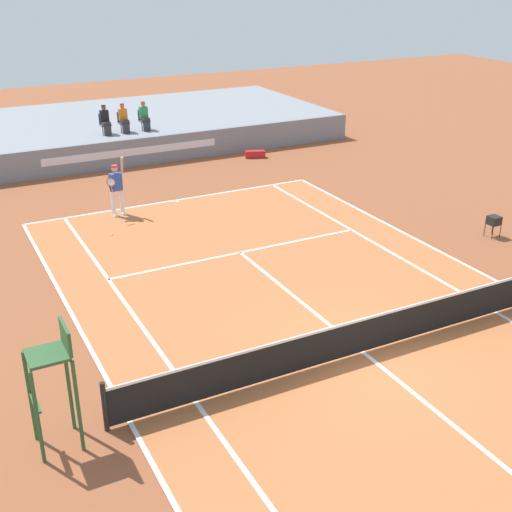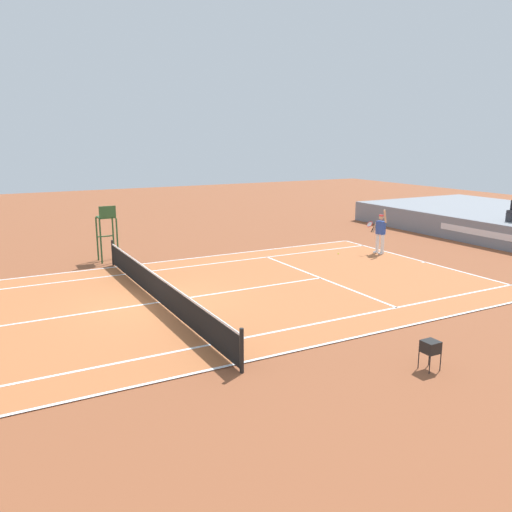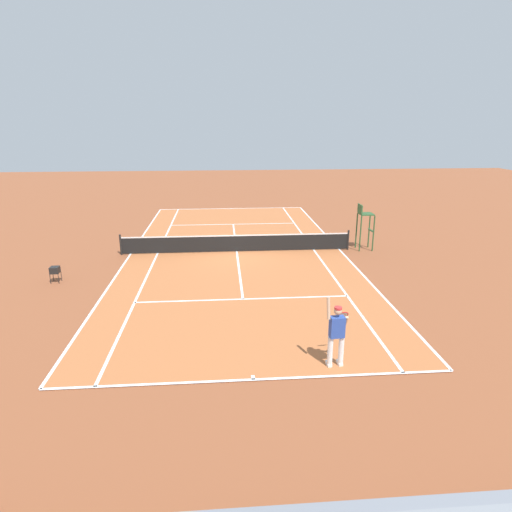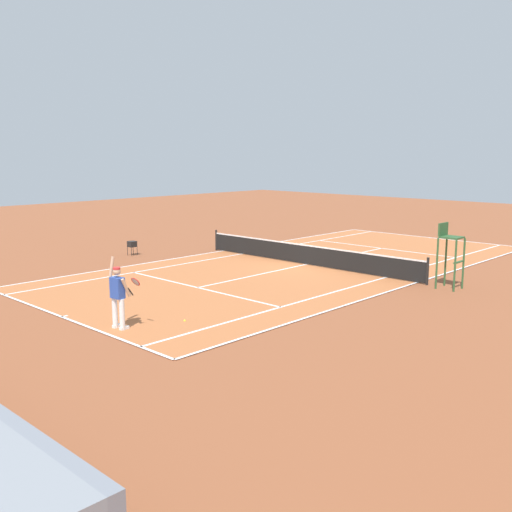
{
  "view_description": "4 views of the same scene",
  "coord_description": "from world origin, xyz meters",
  "px_view_note": "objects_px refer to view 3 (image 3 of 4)",
  "views": [
    {
      "loc": [
        -8.11,
        -10.41,
        8.16
      ],
      "look_at": [
        -0.7,
        3.98,
        1.0
      ],
      "focal_mm": 46.77,
      "sensor_mm": 36.0,
      "label": 1
    },
    {
      "loc": [
        15.9,
        -5.05,
        5.22
      ],
      "look_at": [
        -0.7,
        3.98,
        1.0
      ],
      "focal_mm": 37.09,
      "sensor_mm": 36.0,
      "label": 2
    },
    {
      "loc": [
        0.73,
        21.93,
        6.59
      ],
      "look_at": [
        -0.7,
        3.98,
        1.0
      ],
      "focal_mm": 30.56,
      "sensor_mm": 36.0,
      "label": 3
    },
    {
      "loc": [
        -16.28,
        20.34,
        4.94
      ],
      "look_at": [
        -0.7,
        3.98,
        1.0
      ],
      "focal_mm": 41.1,
      "sensor_mm": 36.0,
      "label": 4
    }
  ],
  "objects_px": {
    "tennis_ball": "(344,334)",
    "umpire_chair": "(364,221)",
    "ball_hopper": "(55,270)",
    "tennis_player": "(337,334)"
  },
  "relations": [
    {
      "from": "tennis_ball",
      "to": "umpire_chair",
      "type": "xyz_separation_m",
      "value": [
        -3.66,
        -9.59,
        1.52
      ]
    },
    {
      "from": "tennis_player",
      "to": "tennis_ball",
      "type": "height_order",
      "value": "tennis_player"
    },
    {
      "from": "tennis_ball",
      "to": "umpire_chair",
      "type": "distance_m",
      "value": 10.37
    },
    {
      "from": "tennis_ball",
      "to": "ball_hopper",
      "type": "xyz_separation_m",
      "value": [
        10.95,
        -5.71,
        0.54
      ]
    },
    {
      "from": "umpire_chair",
      "to": "ball_hopper",
      "type": "height_order",
      "value": "umpire_chair"
    },
    {
      "from": "umpire_chair",
      "to": "ball_hopper",
      "type": "distance_m",
      "value": 15.15
    },
    {
      "from": "tennis_player",
      "to": "ball_hopper",
      "type": "relative_size",
      "value": 2.98
    },
    {
      "from": "tennis_player",
      "to": "umpire_chair",
      "type": "relative_size",
      "value": 0.85
    },
    {
      "from": "umpire_chair",
      "to": "ball_hopper",
      "type": "xyz_separation_m",
      "value": [
        14.61,
        3.88,
        -0.98
      ]
    },
    {
      "from": "umpire_chair",
      "to": "tennis_ball",
      "type": "bearing_deg",
      "value": 69.09
    }
  ]
}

